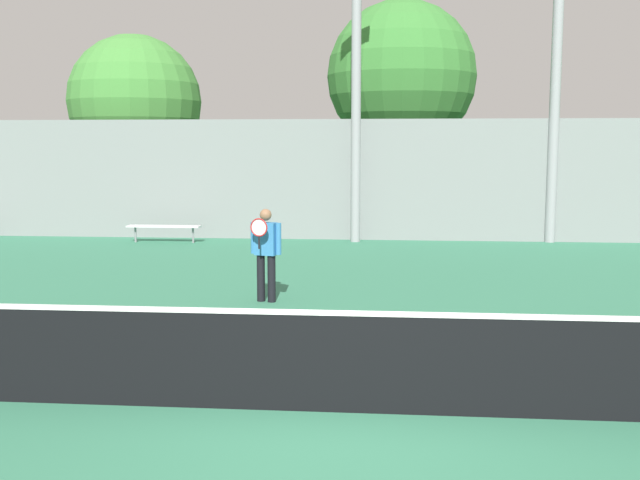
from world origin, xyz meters
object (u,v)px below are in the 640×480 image
object	(u,v)px
tennis_player	(266,250)
light_pole_far_right	(356,47)
bench_courtside_near	(164,227)
light_pole_center_back	(556,59)
tennis_net	(343,361)
tree_green_broad	(135,102)
tree_green_tall	(402,77)

from	to	relation	value
tennis_player	light_pole_far_right	bearing A→B (deg)	96.88
bench_courtside_near	light_pole_center_back	size ratio (longest dim) A/B	0.23
bench_courtside_near	light_pole_center_back	bearing A→B (deg)	5.83
tennis_player	bench_courtside_near	size ratio (longest dim) A/B	0.78
bench_courtside_near	light_pole_far_right	world-z (taller)	light_pole_far_right
tennis_net	bench_courtside_near	xyz separation A→B (m)	(-5.80, 12.98, -0.10)
tennis_net	tennis_player	bearing A→B (deg)	107.30
light_pole_center_back	tree_green_broad	xyz separation A→B (m)	(-12.94, 3.09, -0.91)
tree_green_tall	tree_green_broad	distance (m)	9.05
bench_courtside_near	tree_green_broad	distance (m)	5.99
tennis_net	light_pole_far_right	world-z (taller)	light_pole_far_right
tennis_net	tree_green_tall	xyz separation A→B (m)	(0.85, 19.02, 4.52)
bench_courtside_near	tree_green_broad	size ratio (longest dim) A/B	0.33
tree_green_tall	tennis_net	bearing A→B (deg)	-92.56
tennis_net	light_pole_far_right	distance (m)	14.51
bench_courtside_near	tree_green_tall	world-z (taller)	tree_green_tall
light_pole_center_back	tree_green_tall	distance (m)	6.43
bench_courtside_near	tree_green_tall	distance (m)	10.09
tennis_player	tennis_net	bearing A→B (deg)	-57.79
light_pole_center_back	tree_green_broad	bearing A→B (deg)	166.57
tennis_player	bench_courtside_near	distance (m)	8.73
tree_green_tall	tree_green_broad	bearing A→B (deg)	-168.20
light_pole_far_right	tree_green_broad	size ratio (longest dim) A/B	1.46
tennis_net	tree_green_tall	bearing A→B (deg)	87.44
light_pole_far_right	tree_green_tall	size ratio (longest dim) A/B	1.21
tennis_player	tree_green_broad	xyz separation A→B (m)	(-6.31, 11.86, 3.22)
tennis_net	light_pole_center_back	xyz separation A→B (m)	(4.98, 14.08, 4.50)
tree_green_tall	tree_green_broad	xyz separation A→B (m)	(-8.81, -1.84, -0.93)
tennis_net	bench_courtside_near	size ratio (longest dim) A/B	5.74
light_pole_far_right	light_pole_center_back	distance (m)	5.48
tennis_player	tree_green_broad	bearing A→B (deg)	132.90
light_pole_far_right	light_pole_center_back	size ratio (longest dim) A/B	1.05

